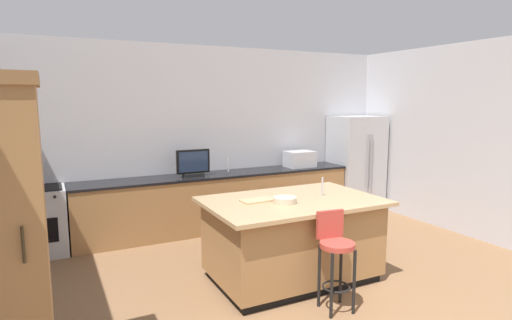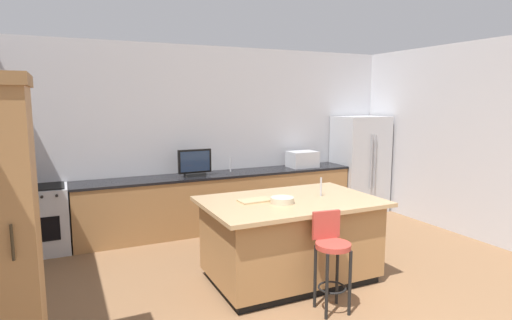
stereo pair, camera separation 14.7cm
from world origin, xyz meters
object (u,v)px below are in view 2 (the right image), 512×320
Objects in this scene: refrigerator at (360,164)px; microwave at (302,159)px; tv_monitor at (195,164)px; cutting_board at (256,200)px; bar_stool_center at (331,253)px; fruit_bowl at (282,200)px; kitchen_island at (290,239)px; range_oven at (38,220)px.

microwave is (-1.21, 0.04, 0.15)m from refrigerator.
tv_monitor is 2.00m from cutting_board.
bar_stool_center is 3.80× the size of fruit_bowl.
microwave is at bearing 47.84° from cutting_board.
tv_monitor is (-0.48, 2.09, 0.61)m from kitchen_island.
tv_monitor is 2.23m from fruit_bowl.
cutting_board is (-0.22, 0.21, -0.02)m from fruit_bowl.
kitchen_island is 0.62m from cutting_board.
bar_stool_center is at bearing -75.92° from fruit_bowl.
range_oven is 3.57× the size of fruit_bowl.
refrigerator reaches higher than bar_stool_center.
microwave reaches higher than bar_stool_center.
range_oven is at bearing -179.98° from microwave.
microwave is at bearing 70.45° from bar_stool_center.
fruit_bowl is (-0.17, -0.11, 0.49)m from kitchen_island.
refrigerator is at bearing 38.19° from kitchen_island.
kitchen_island is at bearing 33.11° from fruit_bowl.
bar_stool_center is at bearing -116.39° from microwave.
tv_monitor is at bearing -179.80° from refrigerator.
kitchen_island is at bearing -124.26° from microwave.
range_oven is at bearing 141.06° from kitchen_island.
kitchen_island is 3.41m from range_oven.
cutting_board is at bearing 136.29° from fruit_bowl.
cutting_board is (-0.39, 0.89, 0.36)m from bar_stool_center.
tv_monitor reaches higher than fruit_bowl.
bar_stool_center is at bearing -47.86° from range_oven.
refrigerator reaches higher than range_oven.
kitchen_island is at bearing -77.05° from tv_monitor.
cutting_board is at bearing -146.83° from refrigerator.
microwave reaches higher than fruit_bowl.
range_oven is at bearing 179.57° from refrigerator.
kitchen_island is 3.42m from refrigerator.
refrigerator reaches higher than cutting_board.
fruit_bowl is at bearing -142.09° from refrigerator.
microwave reaches higher than cutting_board.
range_oven is at bearing 138.97° from bar_stool_center.
fruit_bowl is (0.31, -2.20, -0.11)m from tv_monitor.
cutting_board is at bearing 120.52° from bar_stool_center.
microwave reaches higher than range_oven.
refrigerator is 3.95m from bar_stool_center.
refrigerator is (2.67, 2.10, 0.40)m from kitchen_island.
refrigerator is 3.66m from cutting_board.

